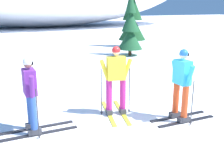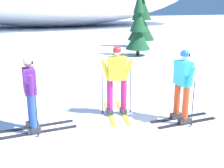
# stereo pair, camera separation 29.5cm
# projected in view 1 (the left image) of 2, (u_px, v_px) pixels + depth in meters

# --- Properties ---
(ground_plane) EXTENTS (120.00, 120.00, 0.00)m
(ground_plane) POSITION_uv_depth(u_px,v_px,m) (126.00, 137.00, 5.91)
(ground_plane) COLOR white
(skier_purple_jacket) EXTENTS (1.70, 0.80, 1.69)m
(skier_purple_jacket) POSITION_uv_depth(u_px,v_px,m) (31.00, 94.00, 5.90)
(skier_purple_jacket) COLOR black
(skier_purple_jacket) RESTS_ON ground
(skier_cyan_jacket) EXTENTS (1.61, 0.80, 1.75)m
(skier_cyan_jacket) POSITION_uv_depth(u_px,v_px,m) (182.00, 84.00, 6.53)
(skier_cyan_jacket) COLOR black
(skier_cyan_jacket) RESTS_ON ground
(skier_yellow_jacket) EXTENTS (0.84, 1.79, 1.76)m
(skier_yellow_jacket) POSITION_uv_depth(u_px,v_px,m) (116.00, 79.00, 6.90)
(skier_yellow_jacket) COLOR gold
(skier_yellow_jacket) RESTS_ON ground
(pine_tree_center_right) EXTENTS (1.36, 1.36, 3.52)m
(pine_tree_center_right) POSITION_uv_depth(u_px,v_px,m) (130.00, 29.00, 15.11)
(pine_tree_center_right) COLOR #47301E
(pine_tree_center_right) RESTS_ON ground
(pine_tree_far_right) EXTENTS (1.81, 1.81, 4.68)m
(pine_tree_far_right) POSITION_uv_depth(u_px,v_px,m) (132.00, 17.00, 18.17)
(pine_tree_far_right) COLOR #47301E
(pine_tree_far_right) RESTS_ON ground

